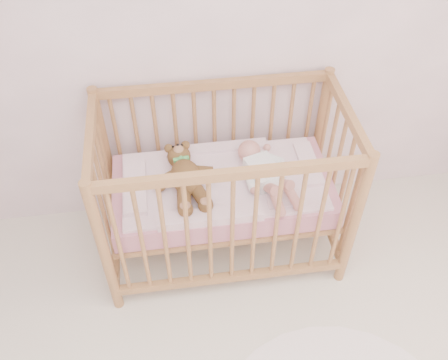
{
  "coord_description": "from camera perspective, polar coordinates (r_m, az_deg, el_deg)",
  "views": [
    {
      "loc": [
        -0.22,
        -0.31,
        2.54
      ],
      "look_at": [
        0.04,
        1.55,
        0.62
      ],
      "focal_mm": 40.0,
      "sensor_mm": 36.0,
      "label": 1
    }
  ],
  "objects": [
    {
      "name": "crib",
      "position": [
        2.81,
        -0.14,
        -1.0
      ],
      "size": [
        1.36,
        0.76,
        1.0
      ],
      "primitive_type": null,
      "color": "#B5854C",
      "rests_on": "floor"
    },
    {
      "name": "baby",
      "position": [
        2.73,
        4.56,
        1.13
      ],
      "size": [
        0.44,
        0.63,
        0.14
      ],
      "primitive_type": null,
      "rotation": [
        0.0,
        0.0,
        0.3
      ],
      "color": "white",
      "rests_on": "blanket"
    },
    {
      "name": "wall_back",
      "position": [
        2.61,
        -2.46,
        18.43
      ],
      "size": [
        4.0,
        0.02,
        2.7
      ],
      "primitive_type": "cube",
      "color": "white",
      "rests_on": "floor"
    },
    {
      "name": "blanket",
      "position": [
        2.76,
        -0.15,
        -0.14
      ],
      "size": [
        1.1,
        0.58,
        0.06
      ],
      "primitive_type": null,
      "color": "#EBA2B9",
      "rests_on": "mattress"
    },
    {
      "name": "teddy_bear",
      "position": [
        2.68,
        -4.35,
        0.4
      ],
      "size": [
        0.44,
        0.57,
        0.15
      ],
      "primitive_type": null,
      "rotation": [
        0.0,
        0.0,
        0.14
      ],
      "color": "brown",
      "rests_on": "blanket"
    },
    {
      "name": "mattress",
      "position": [
        2.82,
        -0.14,
        -1.21
      ],
      "size": [
        1.22,
        0.62,
        0.13
      ],
      "primitive_type": "cube",
      "color": "#C37A92",
      "rests_on": "crib"
    }
  ]
}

